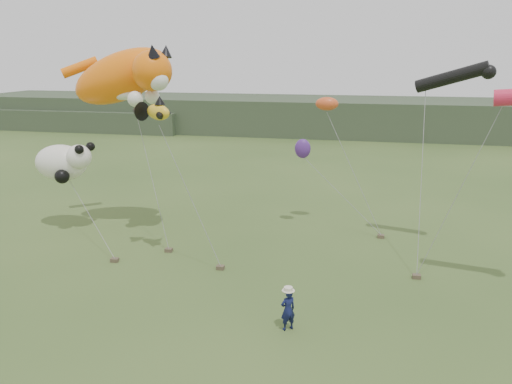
# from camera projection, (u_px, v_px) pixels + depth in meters

# --- Properties ---
(ground) EXTENTS (120.00, 120.00, 0.00)m
(ground) POSITION_uv_depth(u_px,v_px,m) (247.00, 316.00, 17.55)
(ground) COLOR #385123
(ground) RESTS_ON ground
(headland) EXTENTS (90.00, 13.00, 4.00)m
(headland) POSITION_uv_depth(u_px,v_px,m) (306.00, 116.00, 59.84)
(headland) COLOR #2D3D28
(headland) RESTS_ON ground
(festival_attendant) EXTENTS (0.63, 0.60, 1.45)m
(festival_attendant) POSITION_uv_depth(u_px,v_px,m) (288.00, 310.00, 16.50)
(festival_attendant) COLOR #111641
(festival_attendant) RESTS_ON ground
(sandbag_anchors) EXTENTS (13.31, 5.85, 0.17)m
(sandbag_anchors) POSITION_uv_depth(u_px,v_px,m) (260.00, 257.00, 22.48)
(sandbag_anchors) COLOR brown
(sandbag_anchors) RESTS_ON ground
(cat_kite) EXTENTS (6.72, 3.59, 3.94)m
(cat_kite) POSITION_uv_depth(u_px,v_px,m) (128.00, 76.00, 24.32)
(cat_kite) COLOR orange
(cat_kite) RESTS_ON ground
(fish_kite) EXTENTS (2.23, 1.46, 1.07)m
(fish_kite) POSITION_uv_depth(u_px,v_px,m) (151.00, 111.00, 20.98)
(fish_kite) COLOR gold
(fish_kite) RESTS_ON ground
(tube_kites) EXTENTS (5.78, 6.00, 1.60)m
(tube_kites) POSITION_uv_depth(u_px,v_px,m) (504.00, 85.00, 19.35)
(tube_kites) COLOR black
(tube_kites) RESTS_ON ground
(panda_kite) EXTENTS (3.28, 2.12, 2.04)m
(panda_kite) POSITION_uv_depth(u_px,v_px,m) (64.00, 162.00, 25.67)
(panda_kite) COLOR white
(panda_kite) RESTS_ON ground
(misc_kites) EXTENTS (2.15, 0.92, 3.15)m
(misc_kites) POSITION_uv_depth(u_px,v_px,m) (316.00, 125.00, 25.63)
(misc_kites) COLOR #D85023
(misc_kites) RESTS_ON ground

